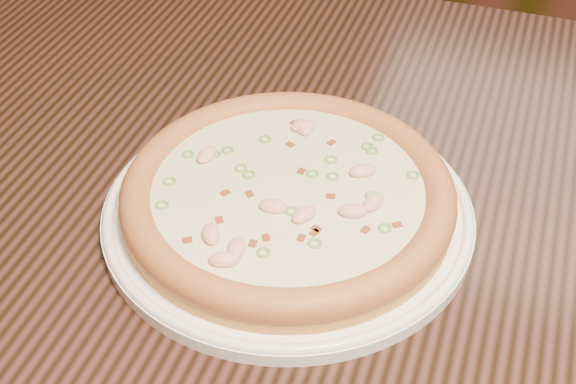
% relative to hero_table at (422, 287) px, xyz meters
% --- Properties ---
extents(hero_table, '(1.20, 0.80, 0.75)m').
position_rel_hero_table_xyz_m(hero_table, '(0.00, 0.00, 0.00)').
color(hero_table, black).
rests_on(hero_table, ground).
extents(plate, '(0.32, 0.32, 0.02)m').
position_rel_hero_table_xyz_m(plate, '(-0.12, -0.05, 0.11)').
color(plate, white).
rests_on(plate, hero_table).
extents(pizza, '(0.29, 0.29, 0.03)m').
position_rel_hero_table_xyz_m(pizza, '(-0.12, -0.05, 0.13)').
color(pizza, gold).
rests_on(pizza, plate).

